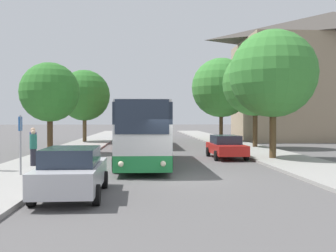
{
  "coord_description": "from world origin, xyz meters",
  "views": [
    {
      "loc": [
        -1.44,
        -16.54,
        2.53
      ],
      "look_at": [
        0.41,
        14.1,
        1.95
      ],
      "focal_mm": 42.0,
      "sensor_mm": 36.0,
      "label": 1
    }
  ],
  "objects_px": {
    "parked_car_left_curb": "(72,171)",
    "pedestrian_waiting_far": "(33,148)",
    "pedestrian_waiting_near": "(33,145)",
    "tree_left_near": "(50,92)",
    "bus_front": "(143,132)",
    "bus_rear": "(143,125)",
    "tree_right_near": "(273,74)",
    "parked_car_right_near": "(226,146)",
    "tree_right_mid": "(221,88)",
    "tree_right_far": "(255,83)",
    "bus_stop_sign": "(20,138)",
    "bus_middle": "(143,126)",
    "tree_left_far": "(84,95)"
  },
  "relations": [
    {
      "from": "pedestrian_waiting_near",
      "to": "tree_left_far",
      "type": "relative_size",
      "value": 0.26
    },
    {
      "from": "parked_car_left_curb",
      "to": "tree_left_near",
      "type": "relative_size",
      "value": 0.72
    },
    {
      "from": "parked_car_right_near",
      "to": "tree_left_far",
      "type": "height_order",
      "value": "tree_left_far"
    },
    {
      "from": "bus_stop_sign",
      "to": "tree_left_far",
      "type": "height_order",
      "value": "tree_left_far"
    },
    {
      "from": "parked_car_right_near",
      "to": "tree_left_near",
      "type": "height_order",
      "value": "tree_left_near"
    },
    {
      "from": "parked_car_left_curb",
      "to": "parked_car_right_near",
      "type": "xyz_separation_m",
      "value": [
        7.52,
        11.83,
        -0.06
      ]
    },
    {
      "from": "tree_right_near",
      "to": "tree_right_mid",
      "type": "bearing_deg",
      "value": 88.27
    },
    {
      "from": "bus_rear",
      "to": "pedestrian_waiting_near",
      "type": "distance_m",
      "value": 29.98
    },
    {
      "from": "pedestrian_waiting_near",
      "to": "tree_left_near",
      "type": "relative_size",
      "value": 0.3
    },
    {
      "from": "parked_car_right_near",
      "to": "tree_left_near",
      "type": "relative_size",
      "value": 0.71
    },
    {
      "from": "parked_car_left_curb",
      "to": "pedestrian_waiting_far",
      "type": "distance_m",
      "value": 7.99
    },
    {
      "from": "bus_rear",
      "to": "parked_car_left_curb",
      "type": "height_order",
      "value": "bus_rear"
    },
    {
      "from": "bus_rear",
      "to": "pedestrian_waiting_far",
      "type": "relative_size",
      "value": 6.76
    },
    {
      "from": "tree_left_far",
      "to": "tree_right_near",
      "type": "xyz_separation_m",
      "value": [
        13.97,
        -17.96,
        0.29
      ]
    },
    {
      "from": "bus_front",
      "to": "tree_right_far",
      "type": "distance_m",
      "value": 14.99
    },
    {
      "from": "bus_front",
      "to": "bus_rear",
      "type": "bearing_deg",
      "value": 90.37
    },
    {
      "from": "pedestrian_waiting_far",
      "to": "bus_rear",
      "type": "bearing_deg",
      "value": 117.0
    },
    {
      "from": "bus_rear",
      "to": "tree_left_near",
      "type": "distance_m",
      "value": 23.41
    },
    {
      "from": "bus_rear",
      "to": "bus_middle",
      "type": "bearing_deg",
      "value": -91.03
    },
    {
      "from": "bus_rear",
      "to": "parked_car_left_curb",
      "type": "xyz_separation_m",
      "value": [
        -2.2,
        -37.98,
        -0.93
      ]
    },
    {
      "from": "tree_right_mid",
      "to": "tree_right_far",
      "type": "xyz_separation_m",
      "value": [
        1.0,
        -9.64,
        -0.38
      ]
    },
    {
      "from": "bus_rear",
      "to": "bus_stop_sign",
      "type": "distance_m",
      "value": 34.28
    },
    {
      "from": "tree_right_far",
      "to": "bus_front",
      "type": "bearing_deg",
      "value": -130.35
    },
    {
      "from": "bus_front",
      "to": "tree_left_near",
      "type": "relative_size",
      "value": 1.67
    },
    {
      "from": "bus_front",
      "to": "pedestrian_waiting_near",
      "type": "bearing_deg",
      "value": -178.92
    },
    {
      "from": "bus_front",
      "to": "bus_middle",
      "type": "xyz_separation_m",
      "value": [
        -0.03,
        14.62,
        0.05
      ]
    },
    {
      "from": "parked_car_right_near",
      "to": "tree_right_mid",
      "type": "height_order",
      "value": "tree_right_mid"
    },
    {
      "from": "bus_front",
      "to": "tree_right_near",
      "type": "height_order",
      "value": "tree_right_near"
    },
    {
      "from": "parked_car_right_near",
      "to": "pedestrian_waiting_near",
      "type": "height_order",
      "value": "pedestrian_waiting_near"
    },
    {
      "from": "bus_middle",
      "to": "tree_right_mid",
      "type": "bearing_deg",
      "value": 35.96
    },
    {
      "from": "pedestrian_waiting_far",
      "to": "parked_car_left_curb",
      "type": "bearing_deg",
      "value": -28.85
    },
    {
      "from": "pedestrian_waiting_near",
      "to": "tree_left_far",
      "type": "xyz_separation_m",
      "value": [
        -0.25,
        19.83,
        3.82
      ]
    },
    {
      "from": "tree_right_mid",
      "to": "pedestrian_waiting_far",
      "type": "bearing_deg",
      "value": -122.23
    },
    {
      "from": "parked_car_right_near",
      "to": "tree_right_mid",
      "type": "relative_size",
      "value": 0.51
    },
    {
      "from": "bus_middle",
      "to": "bus_stop_sign",
      "type": "xyz_separation_m",
      "value": [
        -5.14,
        -19.2,
        -0.13
      ]
    },
    {
      "from": "bus_stop_sign",
      "to": "tree_right_near",
      "type": "xyz_separation_m",
      "value": [
        12.99,
        6.37,
        3.52
      ]
    },
    {
      "from": "bus_rear",
      "to": "tree_right_far",
      "type": "relative_size",
      "value": 1.51
    },
    {
      "from": "pedestrian_waiting_near",
      "to": "tree_left_near",
      "type": "distance_m",
      "value": 7.87
    },
    {
      "from": "bus_front",
      "to": "tree_right_near",
      "type": "relative_size",
      "value": 1.38
    },
    {
      "from": "parked_car_right_near",
      "to": "tree_right_mid",
      "type": "xyz_separation_m",
      "value": [
        3.15,
        17.54,
        5.11
      ]
    },
    {
      "from": "parked_car_right_near",
      "to": "pedestrian_waiting_far",
      "type": "xyz_separation_m",
      "value": [
        -10.78,
        -4.54,
        0.3
      ]
    },
    {
      "from": "bus_rear",
      "to": "parked_car_right_near",
      "type": "xyz_separation_m",
      "value": [
        5.32,
        -26.15,
        -0.99
      ]
    },
    {
      "from": "bus_front",
      "to": "pedestrian_waiting_far",
      "type": "xyz_separation_m",
      "value": [
        -5.52,
        -1.37,
        -0.72
      ]
    },
    {
      "from": "bus_rear",
      "to": "pedestrian_waiting_near",
      "type": "bearing_deg",
      "value": -102.39
    },
    {
      "from": "bus_stop_sign",
      "to": "tree_right_near",
      "type": "relative_size",
      "value": 0.33
    },
    {
      "from": "bus_stop_sign",
      "to": "tree_right_mid",
      "type": "distance_m",
      "value": 29.0
    },
    {
      "from": "bus_front",
      "to": "tree_right_mid",
      "type": "height_order",
      "value": "tree_right_mid"
    },
    {
      "from": "tree_left_near",
      "to": "tree_left_far",
      "type": "distance_m",
      "value": 12.75
    },
    {
      "from": "parked_car_left_curb",
      "to": "tree_right_near",
      "type": "xyz_separation_m",
      "value": [
        10.1,
        10.45,
        4.41
      ]
    },
    {
      "from": "bus_front",
      "to": "bus_stop_sign",
      "type": "distance_m",
      "value": 6.9
    }
  ]
}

